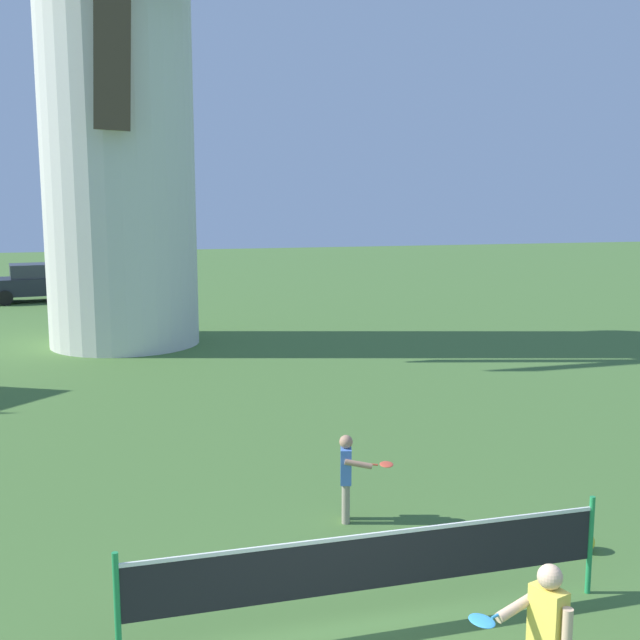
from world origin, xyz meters
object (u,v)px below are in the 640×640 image
(stray_ball, at_px, (584,541))
(parked_car_black, at_px, (41,282))
(player_near, at_px, (545,633))
(player_far, at_px, (348,473))
(tennis_net, at_px, (374,562))
(windmill, at_px, (116,97))

(stray_ball, height_order, parked_car_black, parked_car_black)
(player_near, xyz_separation_m, stray_ball, (2.16, 2.60, -0.64))
(player_far, distance_m, stray_ball, 3.03)
(tennis_net, relative_size, parked_car_black, 1.14)
(player_near, bearing_deg, tennis_net, 116.87)
(tennis_net, height_order, player_near, player_near)
(windmill, bearing_deg, parked_car_black, 106.15)
(player_near, distance_m, player_far, 4.23)
(windmill, relative_size, tennis_net, 3.00)
(player_far, bearing_deg, tennis_net, -101.74)
(windmill, distance_m, player_far, 15.47)
(player_near, relative_size, parked_car_black, 0.31)
(tennis_net, relative_size, player_far, 4.22)
(tennis_net, xyz_separation_m, stray_ball, (3.02, 0.89, -0.56))
(tennis_net, height_order, stray_ball, tennis_net)
(player_far, bearing_deg, stray_ball, -32.90)
(player_near, xyz_separation_m, parked_car_black, (-5.93, 28.82, 0.04))
(windmill, bearing_deg, stray_ball, -72.17)
(player_far, height_order, parked_car_black, parked_car_black)
(windmill, bearing_deg, player_far, -79.86)
(stray_ball, distance_m, parked_car_black, 27.45)
(windmill, height_order, tennis_net, windmill)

